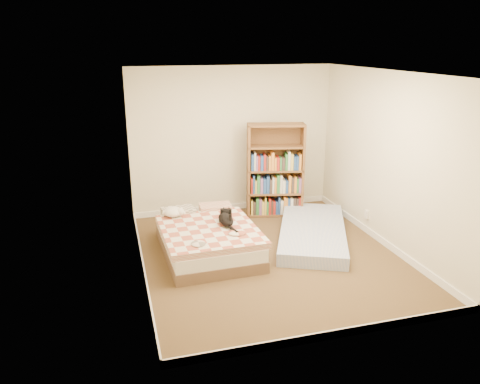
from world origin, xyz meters
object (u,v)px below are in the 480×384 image
object	(u,v)px
bed	(207,238)
bookshelf	(274,182)
floor_mattress	(313,232)
white_dog	(174,212)
black_cat	(225,218)

from	to	relation	value
bed	bookshelf	distance (m)	1.90
floor_mattress	bookshelf	bearing A→B (deg)	124.51
bookshelf	white_dog	xyz separation A→B (m)	(-1.84, -0.77, -0.08)
floor_mattress	white_dog	distance (m)	2.12
bed	white_dog	bearing A→B (deg)	131.45
black_cat	white_dog	distance (m)	0.81
bookshelf	white_dog	world-z (taller)	bookshelf
floor_mattress	black_cat	distance (m)	1.44
black_cat	floor_mattress	bearing A→B (deg)	18.63
black_cat	white_dog	size ratio (longest dim) A/B	2.13
bed	floor_mattress	bearing A→B (deg)	-0.51
bookshelf	floor_mattress	size ratio (longest dim) A/B	0.75
white_dog	floor_mattress	bearing A→B (deg)	-24.75
black_cat	white_dog	world-z (taller)	black_cat
floor_mattress	white_dog	world-z (taller)	white_dog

